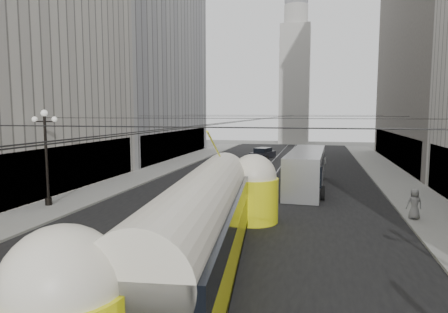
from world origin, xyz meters
The scene contains 14 objects.
road centered at (0.00, 32.50, 0.00)m, with size 20.00×85.00×0.02m, color black.
sidewalk_left centered at (-12.00, 36.00, 0.07)m, with size 4.00×72.00×0.15m, color gray.
sidewalk_right centered at (12.00, 36.00, 0.07)m, with size 4.00×72.00×0.15m, color gray.
rail_left centered at (-0.75, 32.50, 0.00)m, with size 0.12×85.00×0.04m, color gray.
rail_right centered at (0.75, 32.50, 0.00)m, with size 0.12×85.00×0.04m, color gray.
building_left_far centered at (-19.99, 48.00, 14.31)m, with size 12.60×28.60×28.60m.
distant_tower centered at (0.00, 80.00, 14.97)m, with size 6.00×6.00×31.36m.
lamppost_left_mid centered at (-12.60, 18.00, 3.74)m, with size 1.86×0.44×6.37m.
catenary centered at (0.12, 31.49, 5.88)m, with size 25.00×72.00×0.23m.
streetcar centered at (0.50, 9.98, 1.96)m, with size 4.60×18.25×4.02m.
city_bus centered at (4.05, 28.64, 1.75)m, with size 3.11×12.64×3.19m.
sedan_white_far centered at (4.39, 46.80, 0.60)m, with size 3.18×4.52×1.32m.
sedan_dark_far centered at (-2.46, 50.05, 0.67)m, with size 3.22×5.03×1.47m.
pedestrian_sidewalk_right centered at (10.50, 19.83, 1.05)m, with size 0.88×0.54×1.79m, color gray.
Camera 1 is at (4.91, -4.88, 6.34)m, focal length 32.00 mm.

